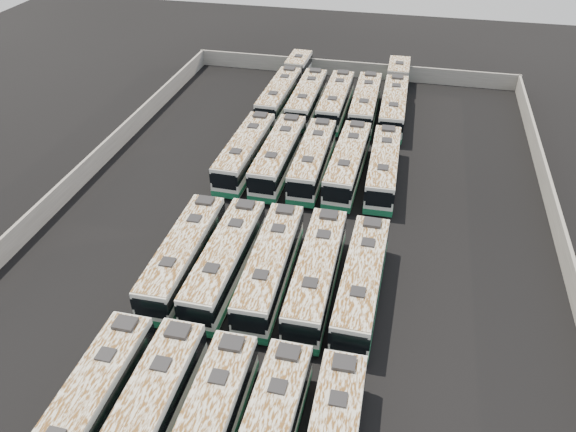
% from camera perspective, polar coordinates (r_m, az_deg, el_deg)
% --- Properties ---
extents(ground, '(140.00, 140.00, 0.00)m').
position_cam_1_polar(ground, '(50.89, 1.07, -0.53)').
color(ground, black).
rests_on(ground, ground).
extents(perimeter_wall, '(45.20, 73.20, 2.20)m').
position_cam_1_polar(perimeter_wall, '(50.26, 1.08, 0.49)').
color(perimeter_wall, slate).
rests_on(perimeter_wall, ground).
extents(bus_front_far_left, '(2.74, 12.91, 3.64)m').
position_cam_1_polar(bus_front_far_left, '(36.14, -19.73, -18.05)').
color(bus_front_far_left, silver).
rests_on(bus_front_far_left, ground).
extents(bus_front_left, '(2.87, 13.29, 3.74)m').
position_cam_1_polar(bus_front_left, '(34.64, -14.41, -19.66)').
color(bus_front_left, silver).
rests_on(bus_front_left, ground).
extents(bus_midfront_far_left, '(2.86, 12.94, 3.64)m').
position_cam_1_polar(bus_midfront_far_left, '(44.80, -10.53, -3.92)').
color(bus_midfront_far_left, silver).
rests_on(bus_midfront_far_left, ground).
extents(bus_midfront_left, '(2.89, 13.10, 3.69)m').
position_cam_1_polar(bus_midfront_left, '(43.75, -6.37, -4.53)').
color(bus_midfront_left, silver).
rests_on(bus_midfront_left, ground).
extents(bus_midfront_center, '(3.00, 13.02, 3.66)m').
position_cam_1_polar(bus_midfront_center, '(42.99, -1.82, -5.15)').
color(bus_midfront_center, silver).
rests_on(bus_midfront_center, ground).
extents(bus_midfront_right, '(2.92, 13.15, 3.70)m').
position_cam_1_polar(bus_midfront_right, '(42.35, 2.91, -5.88)').
color(bus_midfront_right, silver).
rests_on(bus_midfront_right, ground).
extents(bus_midfront_far_right, '(2.92, 12.98, 3.65)m').
position_cam_1_polar(bus_midfront_far_right, '(41.98, 7.49, -6.68)').
color(bus_midfront_far_right, silver).
rests_on(bus_midfront_far_right, ground).
extents(bus_midback_far_left, '(3.07, 13.22, 3.71)m').
position_cam_1_polar(bus_midback_far_left, '(58.17, -4.35, 6.49)').
color(bus_midback_far_left, silver).
rests_on(bus_midback_far_left, ground).
extents(bus_midback_left, '(2.95, 13.32, 3.75)m').
position_cam_1_polar(bus_midback_left, '(57.31, -0.95, 6.15)').
color(bus_midback_left, silver).
rests_on(bus_midback_left, ground).
extents(bus_midback_center, '(2.84, 12.99, 3.66)m').
position_cam_1_polar(bus_midback_center, '(56.74, 2.52, 5.75)').
color(bus_midback_center, silver).
rests_on(bus_midback_center, ground).
extents(bus_midback_right, '(3.10, 13.24, 3.72)m').
position_cam_1_polar(bus_midback_right, '(56.32, 6.09, 5.37)').
color(bus_midback_right, silver).
rests_on(bus_midback_right, ground).
extents(bus_midback_far_right, '(2.96, 12.84, 3.61)m').
position_cam_1_polar(bus_midback_far_right, '(56.19, 9.67, 4.90)').
color(bus_midback_far_right, silver).
rests_on(bus_midback_far_right, ground).
extents(bus_back_far_left, '(3.07, 19.96, 3.61)m').
position_cam_1_polar(bus_back_far_left, '(74.19, -0.21, 13.07)').
color(bus_back_far_left, silver).
rests_on(bus_back_far_left, ground).
extents(bus_back_left, '(2.78, 13.08, 3.69)m').
position_cam_1_polar(bus_back_left, '(70.18, 1.92, 11.76)').
color(bus_back_left, silver).
rests_on(bus_back_left, ground).
extents(bus_back_center, '(2.76, 13.00, 3.67)m').
position_cam_1_polar(bus_back_center, '(69.86, 4.85, 11.53)').
color(bus_back_center, silver).
rests_on(bus_back_center, ground).
extents(bus_back_right, '(2.98, 13.24, 3.72)m').
position_cam_1_polar(bus_back_right, '(69.50, 7.86, 11.23)').
color(bus_back_right, silver).
rests_on(bus_back_right, ground).
extents(bus_back_far_right, '(3.12, 20.58, 3.73)m').
position_cam_1_polar(bus_back_far_right, '(72.36, 10.83, 11.91)').
color(bus_back_far_right, silver).
rests_on(bus_back_far_right, ground).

